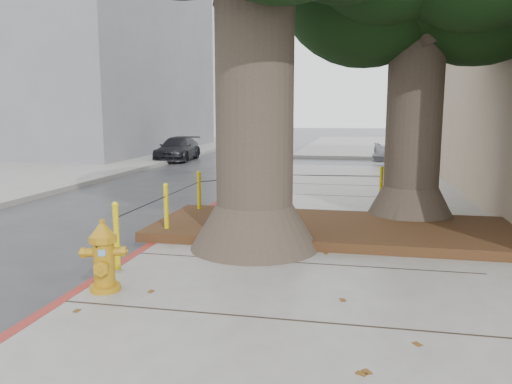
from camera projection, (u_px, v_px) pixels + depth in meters
The scene contains 10 objects.
ground at pixel (231, 328), 5.31m from camera, with size 140.00×140.00×0.00m, color #28282B.
sidewalk_far at pixel (431, 146), 33.12m from camera, with size 16.00×20.00×0.15m, color slate.
curb_red at pixel (150, 249), 8.11m from camera, with size 0.14×26.00×0.16m, color maroon.
planter_bed at pixel (334, 229), 8.87m from camera, with size 6.40×2.60×0.16m, color black.
building_far_grey at pixel (73, 47), 28.62m from camera, with size 12.00×16.00×12.00m, color slate.
building_far_white at pixel (179, 61), 51.03m from camera, with size 12.00×18.00×15.00m, color silver.
bollard_ring at pixel (244, 197), 9.61m from camera, with size 3.79×5.39×0.95m.
fire_hydrant at pixel (104, 256), 5.95m from camera, with size 0.46×0.46×0.88m.
car_silver at pixel (421, 150), 21.27m from camera, with size 1.62×4.02×1.37m, color #A0A0A5.
car_dark at pixel (178, 149), 23.83m from camera, with size 1.54×3.80×1.10m, color black.
Camera 1 is at (1.27, -4.86, 2.27)m, focal length 35.00 mm.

